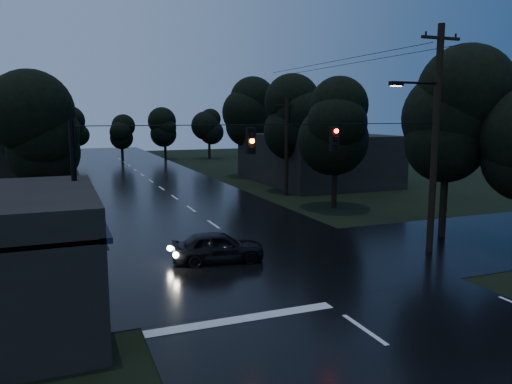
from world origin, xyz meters
TOP-DOWN VIEW (x-y plane):
  - main_road at (0.00, 30.00)m, footprint 12.00×120.00m
  - cross_street at (0.00, 12.00)m, footprint 60.00×9.00m
  - building_far_right at (14.00, 34.00)m, footprint 10.00×14.00m
  - utility_pole_main at (7.41, 11.00)m, footprint 3.50×0.30m
  - utility_pole_far at (8.30, 28.00)m, footprint 2.00×0.30m
  - anchor_pole_left at (-7.50, 11.00)m, footprint 0.18×0.18m
  - span_signals at (0.56, 10.99)m, footprint 15.00×0.37m
  - tree_corner_near at (10.00, 13.00)m, footprint 4.48×4.48m
  - tree_left_a at (-9.00, 22.00)m, footprint 3.92×3.92m
  - tree_left_b at (-9.60, 30.00)m, footprint 4.20×4.20m
  - tree_left_c at (-10.20, 40.00)m, footprint 4.48×4.48m
  - tree_right_a at (9.00, 22.00)m, footprint 4.20×4.20m
  - tree_right_b at (9.60, 30.00)m, footprint 4.48×4.48m
  - tree_right_c at (10.20, 40.00)m, footprint 4.76×4.76m
  - car at (-1.89, 13.05)m, footprint 4.06×2.09m

SIDE VIEW (x-z plane):
  - main_road at x=0.00m, z-range -0.01..0.01m
  - cross_street at x=0.00m, z-range -0.01..0.01m
  - car at x=-1.89m, z-range 0.00..1.32m
  - building_far_right at x=14.00m, z-range 0.00..4.40m
  - anchor_pole_left at x=-7.50m, z-range 0.00..6.00m
  - utility_pole_far at x=8.30m, z-range 0.13..7.63m
  - tree_left_a at x=-9.00m, z-range 1.11..9.37m
  - span_signals at x=0.56m, z-range 4.69..5.80m
  - utility_pole_main at x=7.41m, z-range 0.26..10.26m
  - tree_left_b at x=-9.60m, z-range 1.19..10.04m
  - tree_right_a at x=9.00m, z-range 1.19..10.04m
  - tree_corner_near at x=10.00m, z-range 1.27..10.71m
  - tree_left_c at x=-10.20m, z-range 1.27..10.71m
  - tree_right_b at x=9.60m, z-range 1.27..10.71m
  - tree_right_c at x=10.20m, z-range 1.35..11.38m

